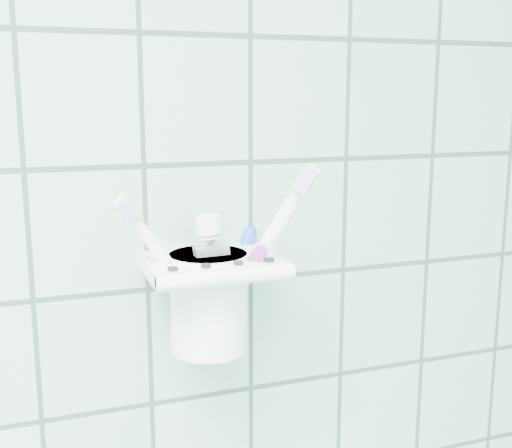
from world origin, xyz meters
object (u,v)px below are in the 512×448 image
at_px(toothbrush_orange, 207,236).
at_px(toothpaste_tube, 222,269).
at_px(holder_bracket, 212,266).
at_px(toothbrush_blue, 214,236).
at_px(toothbrush_pink, 223,249).
at_px(cup, 209,298).

relative_size(toothbrush_orange, toothpaste_tube, 1.51).
height_order(holder_bracket, toothbrush_blue, toothbrush_blue).
relative_size(holder_bracket, toothbrush_pink, 0.73).
bearing_deg(cup, toothbrush_blue, 51.74).
distance_m(cup, toothbrush_blue, 0.07).
xyz_separation_m(toothbrush_blue, toothbrush_orange, (-0.01, -0.00, 0.00)).
bearing_deg(toothbrush_blue, toothbrush_orange, -130.76).
relative_size(toothbrush_pink, toothbrush_orange, 0.87).
xyz_separation_m(toothbrush_orange, toothpaste_tube, (0.01, -0.01, -0.03)).
distance_m(holder_bracket, toothpaste_tube, 0.01).
bearing_deg(toothbrush_orange, toothbrush_blue, 61.69).
bearing_deg(toothbrush_blue, cup, -102.93).
height_order(toothbrush_blue, toothbrush_orange, toothbrush_orange).
height_order(holder_bracket, cup, same).
height_order(cup, toothbrush_blue, toothbrush_blue).
distance_m(cup, toothbrush_orange, 0.07).
xyz_separation_m(toothbrush_blue, toothpaste_tube, (0.00, -0.02, -0.03)).
relative_size(cup, toothbrush_pink, 0.56).
relative_size(holder_bracket, toothbrush_blue, 0.64).
xyz_separation_m(holder_bracket, cup, (-0.00, 0.00, -0.04)).
bearing_deg(toothbrush_orange, holder_bracket, -48.84).
xyz_separation_m(cup, toothbrush_orange, (0.00, 0.01, 0.06)).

